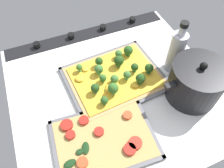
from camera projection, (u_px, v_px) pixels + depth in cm
name	position (u px, v px, depth cm)	size (l,w,h in cm)	color
ground_plane	(116.00, 90.00, 81.48)	(75.62, 72.88, 3.00)	white
stove_control_panel	(87.00, 33.00, 98.16)	(72.59, 7.00, 2.60)	black
baking_tray_front	(115.00, 79.00, 82.53)	(37.29, 30.80, 1.30)	slate
broccoli_pizza	(115.00, 76.00, 81.16)	(34.72, 28.24, 6.08)	tan
baking_tray_back	(104.00, 140.00, 67.76)	(33.10, 25.30, 1.30)	slate
veggie_pizza_back	(103.00, 139.00, 67.18)	(30.54, 22.74, 1.90)	tan
cooking_pot	(196.00, 82.00, 73.16)	(25.43, 18.60, 16.34)	black
oil_bottle	(176.00, 51.00, 79.32)	(5.66, 5.66, 21.70)	#B7BCC6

